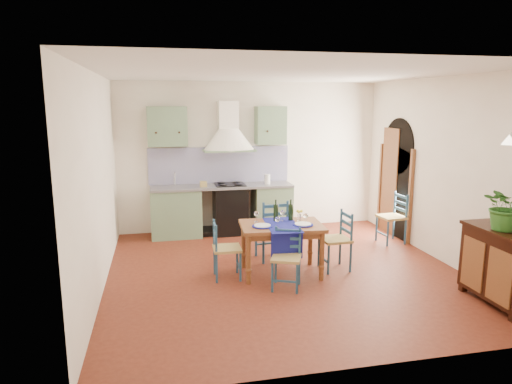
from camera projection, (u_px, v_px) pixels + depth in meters
floor at (285, 272)px, 6.61m from camera, size 5.00×5.00×0.00m
back_wall at (228, 177)px, 8.51m from camera, size 5.00×0.96×2.80m
right_wall at (434, 173)px, 7.14m from camera, size 0.26×5.00×2.80m
left_wall at (98, 183)px, 5.83m from camera, size 0.04×5.00×2.80m
ceiling at (287, 73)px, 6.08m from camera, size 5.00×5.00×0.01m
dining_table at (282, 230)px, 6.42m from camera, size 1.20×0.92×1.05m
chair_near at (286, 258)px, 5.98m from camera, size 0.49×0.49×0.80m
chair_far at (272, 229)px, 7.05m from camera, size 0.48×0.48×0.96m
chair_left at (225, 249)px, 6.31m from camera, size 0.39×0.39×0.81m
chair_right at (337, 240)px, 6.65m from camera, size 0.43×0.43×0.86m
chair_spare at (393, 217)px, 7.94m from camera, size 0.45×0.45×0.87m
sideboard at (502, 264)px, 5.46m from camera, size 0.50×1.05×0.94m
potted_plant at (506, 206)px, 5.32m from camera, size 0.57×0.50×0.58m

